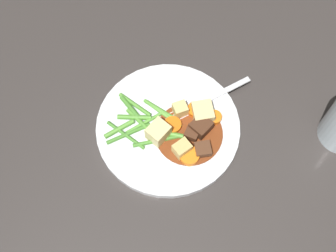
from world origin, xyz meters
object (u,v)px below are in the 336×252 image
potato_chunk_0 (180,109)px  potato_chunk_1 (182,149)px  carrot_slice_0 (189,156)px  potato_chunk_2 (203,113)px  potato_chunk_3 (158,132)px  meat_chunk_2 (192,133)px  carrot_slice_3 (172,126)px  meat_chunk_0 (203,149)px  dinner_plate (168,128)px  carrot_slice_1 (214,118)px  fork (206,101)px  carrot_slice_2 (196,110)px  meat_chunk_1 (201,126)px

potato_chunk_0 → potato_chunk_1: (0.01, -0.07, 0.00)m
carrot_slice_0 → potato_chunk_2: (0.01, 0.08, 0.01)m
potato_chunk_3 → meat_chunk_2: 0.06m
potato_chunk_0 → potato_chunk_1: size_ratio=0.85×
carrot_slice_3 → meat_chunk_0: 0.07m
potato_chunk_3 → potato_chunk_2: bearing=33.7°
potato_chunk_0 → carrot_slice_3: bearing=-107.4°
carrot_slice_3 → potato_chunk_0: size_ratio=1.28×
meat_chunk_0 → meat_chunk_2: (-0.02, 0.03, 0.00)m
potato_chunk_1 → meat_chunk_0: bearing=8.5°
potato_chunk_2 → meat_chunk_2: size_ratio=1.55×
carrot_slice_3 → meat_chunk_2: bearing=-16.6°
dinner_plate → potato_chunk_0: 0.04m
potato_chunk_2 → potato_chunk_3: (-0.07, -0.05, 0.00)m
dinner_plate → carrot_slice_1: (0.08, 0.02, 0.01)m
potato_chunk_3 → carrot_slice_0: bearing=-28.9°
potato_chunk_3 → fork: (0.08, 0.08, -0.01)m
potato_chunk_3 → potato_chunk_0: bearing=57.6°
carrot_slice_3 → meat_chunk_2: size_ratio=1.30×
potato_chunk_0 → meat_chunk_2: 0.05m
carrot_slice_1 → meat_chunk_0: (-0.01, -0.06, 0.00)m
dinner_plate → carrot_slice_2: (0.05, 0.03, 0.01)m
meat_chunk_1 → potato_chunk_0: bearing=145.2°
potato_chunk_1 → potato_chunk_0: bearing=98.8°
carrot_slice_2 → meat_chunk_2: (-0.00, -0.05, 0.00)m
potato_chunk_0 → potato_chunk_2: bearing=-3.3°
potato_chunk_1 → carrot_slice_2: bearing=78.9°
carrot_slice_3 → meat_chunk_2: meat_chunk_2 is taller
potato_chunk_1 → meat_chunk_2: bearing=66.6°
carrot_slice_2 → fork: bearing=55.1°
potato_chunk_1 → potato_chunk_2: (0.03, 0.07, 0.00)m
carrot_slice_2 → dinner_plate: bearing=-142.9°
carrot_slice_2 → meat_chunk_0: meat_chunk_0 is taller
carrot_slice_1 → potato_chunk_0: 0.06m
carrot_slice_2 → fork: carrot_slice_2 is taller
carrot_slice_0 → potato_chunk_2: potato_chunk_2 is taller
carrot_slice_0 → potato_chunk_1: potato_chunk_1 is taller
carrot_slice_0 → carrot_slice_1: (0.04, 0.08, -0.00)m
dinner_plate → potato_chunk_3: (-0.01, -0.02, 0.02)m
carrot_slice_3 → potato_chunk_1: bearing=-63.6°
carrot_slice_1 → potato_chunk_2: size_ratio=0.71×
carrot_slice_3 → meat_chunk_0: meat_chunk_0 is taller
potato_chunk_3 → meat_chunk_2: (0.06, 0.01, -0.01)m
carrot_slice_3 → fork: size_ratio=0.21×
carrot_slice_2 → meat_chunk_2: bearing=-91.8°
meat_chunk_2 → carrot_slice_2: bearing=88.2°
potato_chunk_0 → meat_chunk_1: (0.04, -0.03, 0.00)m
dinner_plate → carrot_slice_0: (0.04, -0.05, 0.01)m
carrot_slice_1 → meat_chunk_0: 0.07m
potato_chunk_1 → meat_chunk_2: (0.01, 0.03, -0.00)m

